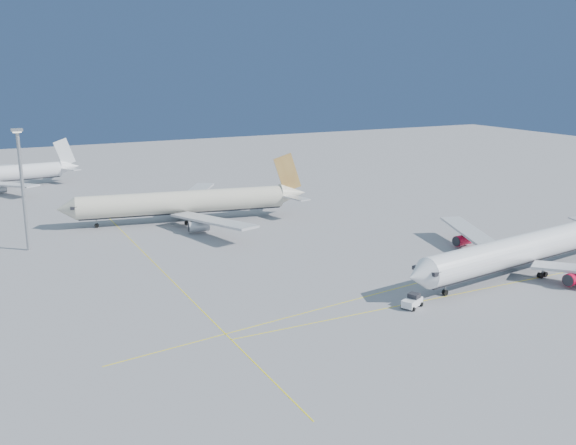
% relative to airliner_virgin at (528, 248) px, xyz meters
% --- Properties ---
extents(ground, '(500.00, 500.00, 0.00)m').
position_rel_airliner_virgin_xyz_m(ground, '(-25.87, 10.10, -4.96)').
color(ground, slate).
rests_on(ground, ground).
extents(taxiway_lines, '(118.86, 140.00, 0.02)m').
position_rel_airliner_virgin_xyz_m(taxiway_lines, '(-40.59, 16.44, -4.95)').
color(taxiway_lines, yellow).
rests_on(taxiway_lines, ground).
extents(airliner_virgin, '(66.55, 59.29, 16.44)m').
position_rel_airliner_virgin_xyz_m(airliner_virgin, '(0.00, 0.00, 0.00)').
color(airliner_virgin, white).
rests_on(airliner_virgin, ground).
extents(airliner_etihad, '(66.22, 60.51, 17.33)m').
position_rel_airliner_virgin_xyz_m(airliner_etihad, '(-47.50, 72.36, 0.32)').
color(airliner_etihad, beige).
rests_on(airliner_etihad, ground).
extents(pushback_tug, '(4.68, 3.88, 2.35)m').
position_rel_airliner_virgin_xyz_m(pushback_tug, '(-32.77, -5.42, -3.86)').
color(pushback_tug, white).
rests_on(pushback_tug, ground).
extents(light_mast, '(2.37, 2.37, 27.38)m').
position_rel_airliner_virgin_xyz_m(light_mast, '(-88.59, 62.32, 11.20)').
color(light_mast, gray).
rests_on(light_mast, ground).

